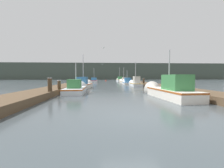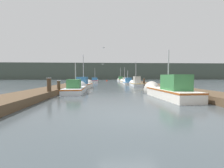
{
  "view_description": "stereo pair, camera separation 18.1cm",
  "coord_description": "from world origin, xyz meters",
  "px_view_note": "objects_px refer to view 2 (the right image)",
  "views": [
    {
      "loc": [
        -1.17,
        -5.56,
        1.49
      ],
      "look_at": [
        -0.07,
        12.25,
        0.59
      ],
      "focal_mm": 24.0,
      "sensor_mm": 36.0,
      "label": 1
    },
    {
      "loc": [
        -0.99,
        -5.57,
        1.49
      ],
      "look_at": [
        -0.07,
        12.25,
        0.59
      ],
      "focal_mm": 24.0,
      "sensor_mm": 36.0,
      "label": 2
    }
  ],
  "objects_px": {
    "fishing_boat_2": "(84,85)",
    "fishing_boat_7": "(120,80)",
    "fishing_boat_0": "(167,90)",
    "fishing_boat_5": "(124,81)",
    "seagull_1": "(103,48)",
    "fishing_boat_3": "(135,83)",
    "fishing_boat_1": "(77,88)",
    "fishing_boat_4": "(127,82)",
    "mooring_piling_1": "(59,87)",
    "mooring_piling_2": "(144,82)",
    "mooring_piling_0": "(49,88)",
    "fishing_boat_6": "(95,81)",
    "channel_buoy": "(107,81)",
    "seagull_lead": "(103,64)"
  },
  "relations": [
    {
      "from": "fishing_boat_3",
      "to": "seagull_lead",
      "type": "height_order",
      "value": "fishing_boat_3"
    },
    {
      "from": "fishing_boat_5",
      "to": "fishing_boat_6",
      "type": "xyz_separation_m",
      "value": [
        -7.1,
        4.83,
        0.02
      ]
    },
    {
      "from": "fishing_boat_1",
      "to": "fishing_boat_2",
      "type": "bearing_deg",
      "value": 87.95
    },
    {
      "from": "fishing_boat_0",
      "to": "fishing_boat_2",
      "type": "relative_size",
      "value": 1.15
    },
    {
      "from": "fishing_boat_1",
      "to": "fishing_boat_6",
      "type": "height_order",
      "value": "fishing_boat_6"
    },
    {
      "from": "fishing_boat_5",
      "to": "seagull_lead",
      "type": "height_order",
      "value": "seagull_lead"
    },
    {
      "from": "fishing_boat_4",
      "to": "channel_buoy",
      "type": "distance_m",
      "value": 19.42
    },
    {
      "from": "mooring_piling_0",
      "to": "mooring_piling_1",
      "type": "bearing_deg",
      "value": 87.72
    },
    {
      "from": "mooring_piling_1",
      "to": "channel_buoy",
      "type": "bearing_deg",
      "value": 82.59
    },
    {
      "from": "fishing_boat_3",
      "to": "mooring_piling_1",
      "type": "bearing_deg",
      "value": -128.07
    },
    {
      "from": "fishing_boat_3",
      "to": "mooring_piling_0",
      "type": "distance_m",
      "value": 15.46
    },
    {
      "from": "fishing_boat_4",
      "to": "channel_buoy",
      "type": "bearing_deg",
      "value": 103.3
    },
    {
      "from": "fishing_boat_4",
      "to": "fishing_boat_7",
      "type": "xyz_separation_m",
      "value": [
        0.15,
        14.19,
        0.14
      ]
    },
    {
      "from": "fishing_boat_7",
      "to": "mooring_piling_0",
      "type": "height_order",
      "value": "fishing_boat_7"
    },
    {
      "from": "mooring_piling_1",
      "to": "mooring_piling_2",
      "type": "relative_size",
      "value": 0.94
    },
    {
      "from": "fishing_boat_4",
      "to": "fishing_boat_6",
      "type": "bearing_deg",
      "value": 126.59
    },
    {
      "from": "fishing_boat_3",
      "to": "mooring_piling_2",
      "type": "distance_m",
      "value": 1.8
    },
    {
      "from": "fishing_boat_1",
      "to": "channel_buoy",
      "type": "bearing_deg",
      "value": 82.33
    },
    {
      "from": "fishing_boat_7",
      "to": "fishing_boat_0",
      "type": "bearing_deg",
      "value": -93.06
    },
    {
      "from": "fishing_boat_7",
      "to": "fishing_boat_3",
      "type": "bearing_deg",
      "value": -91.98
    },
    {
      "from": "channel_buoy",
      "to": "seagull_lead",
      "type": "relative_size",
      "value": 1.77
    },
    {
      "from": "fishing_boat_2",
      "to": "fishing_boat_5",
      "type": "height_order",
      "value": "fishing_boat_2"
    },
    {
      "from": "fishing_boat_4",
      "to": "mooring_piling_2",
      "type": "bearing_deg",
      "value": -77.4
    },
    {
      "from": "channel_buoy",
      "to": "seagull_1",
      "type": "distance_m",
      "value": 26.38
    },
    {
      "from": "fishing_boat_4",
      "to": "fishing_boat_6",
      "type": "xyz_separation_m",
      "value": [
        -7.01,
        10.26,
        0.01
      ]
    },
    {
      "from": "seagull_1",
      "to": "fishing_boat_0",
      "type": "bearing_deg",
      "value": 152.46
    },
    {
      "from": "mooring_piling_0",
      "to": "fishing_boat_3",
      "type": "bearing_deg",
      "value": 55.13
    },
    {
      "from": "fishing_boat_5",
      "to": "mooring_piling_1",
      "type": "bearing_deg",
      "value": -112.32
    },
    {
      "from": "fishing_boat_3",
      "to": "mooring_piling_0",
      "type": "xyz_separation_m",
      "value": [
        -8.84,
        -12.68,
        0.28
      ]
    },
    {
      "from": "fishing_boat_6",
      "to": "fishing_boat_0",
      "type": "bearing_deg",
      "value": -77.86
    },
    {
      "from": "fishing_boat_2",
      "to": "seagull_lead",
      "type": "distance_m",
      "value": 7.24
    },
    {
      "from": "fishing_boat_6",
      "to": "mooring_piling_0",
      "type": "xyz_separation_m",
      "value": [
        -1.43,
        -28.8,
        0.32
      ]
    },
    {
      "from": "mooring_piling_1",
      "to": "mooring_piling_2",
      "type": "height_order",
      "value": "mooring_piling_2"
    },
    {
      "from": "fishing_boat_0",
      "to": "fishing_boat_3",
      "type": "bearing_deg",
      "value": 84.54
    },
    {
      "from": "fishing_boat_0",
      "to": "fishing_boat_5",
      "type": "bearing_deg",
      "value": 86.2
    },
    {
      "from": "seagull_lead",
      "to": "seagull_1",
      "type": "distance_m",
      "value": 3.74
    },
    {
      "from": "seagull_1",
      "to": "seagull_lead",
      "type": "bearing_deg",
      "value": -46.07
    },
    {
      "from": "fishing_boat_3",
      "to": "mooring_piling_2",
      "type": "xyz_separation_m",
      "value": [
        0.96,
        -1.51,
        0.2
      ]
    },
    {
      "from": "fishing_boat_2",
      "to": "seagull_1",
      "type": "height_order",
      "value": "seagull_1"
    },
    {
      "from": "fishing_boat_5",
      "to": "mooring_piling_2",
      "type": "bearing_deg",
      "value": -85.66
    },
    {
      "from": "fishing_boat_4",
      "to": "seagull_lead",
      "type": "distance_m",
      "value": 6.84
    },
    {
      "from": "fishing_boat_2",
      "to": "fishing_boat_4",
      "type": "distance_m",
      "value": 12.12
    },
    {
      "from": "fishing_boat_0",
      "to": "mooring_piling_0",
      "type": "xyz_separation_m",
      "value": [
        -8.37,
        0.34,
        0.2
      ]
    },
    {
      "from": "fishing_boat_2",
      "to": "fishing_boat_7",
      "type": "relative_size",
      "value": 1.09
    },
    {
      "from": "mooring_piling_0",
      "to": "seagull_1",
      "type": "bearing_deg",
      "value": 72.4
    },
    {
      "from": "fishing_boat_1",
      "to": "fishing_boat_4",
      "type": "height_order",
      "value": "fishing_boat_1"
    },
    {
      "from": "fishing_boat_1",
      "to": "channel_buoy",
      "type": "xyz_separation_m",
      "value": [
        3.47,
        33.94,
        -0.21
      ]
    },
    {
      "from": "seagull_lead",
      "to": "fishing_boat_3",
      "type": "bearing_deg",
      "value": 154.23
    },
    {
      "from": "fishing_boat_1",
      "to": "fishing_boat_6",
      "type": "distance_m",
      "value": 25.14
    },
    {
      "from": "fishing_boat_0",
      "to": "fishing_boat_3",
      "type": "height_order",
      "value": "fishing_boat_3"
    }
  ]
}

